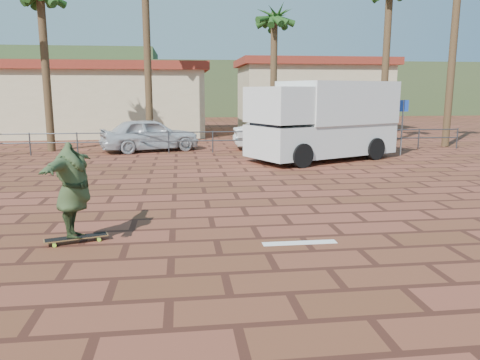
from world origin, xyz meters
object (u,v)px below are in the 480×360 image
object	(u,v)px
longboard	(76,238)
campervan	(323,119)
car_white	(278,134)
skateboarder	(73,190)
car_silver	(150,135)

from	to	relation	value
longboard	campervan	world-z (taller)	campervan
longboard	car_white	world-z (taller)	car_white
campervan	car_white	xyz separation A→B (m)	(-1.11, 3.75, -0.96)
skateboarder	car_silver	xyz separation A→B (m)	(0.56, 13.65, -0.23)
longboard	skateboarder	world-z (taller)	skateboarder
skateboarder	longboard	bearing A→B (deg)	-97.10
skateboarder	car_white	world-z (taller)	skateboarder
campervan	car_silver	bearing A→B (deg)	127.96
car_silver	car_white	world-z (taller)	car_silver
longboard	campervan	distance (m)	12.70
campervan	skateboarder	bearing A→B (deg)	-152.85
longboard	car_silver	xyz separation A→B (m)	(0.56, 13.65, 0.68)
car_white	campervan	bearing A→B (deg)	-162.18
car_silver	car_white	xyz separation A→B (m)	(6.12, 0.00, -0.07)
skateboarder	campervan	bearing A→B (deg)	-31.25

